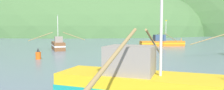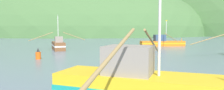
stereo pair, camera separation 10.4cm
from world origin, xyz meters
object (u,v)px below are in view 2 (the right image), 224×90
at_px(fishing_boat_brown, 58,45).
at_px(fishing_boat_yellow, 138,85).
at_px(fishing_boat_orange, 162,42).
at_px(channel_buoy, 38,55).

relative_size(fishing_boat_brown, fishing_boat_yellow, 0.55).
xyz_separation_m(fishing_boat_orange, fishing_boat_yellow, (1.65, -36.63, 0.14)).
bearing_deg(channel_buoy, fishing_boat_orange, 64.04).
distance_m(fishing_boat_orange, channel_buoy, 28.24).
height_order(fishing_boat_orange, fishing_boat_brown, fishing_boat_brown).
distance_m(fishing_boat_brown, channel_buoy, 11.93).
relative_size(fishing_boat_brown, channel_buoy, 5.65).
bearing_deg(fishing_boat_orange, fishing_boat_brown, -163.67).
bearing_deg(channel_buoy, fishing_boat_brown, 111.36).
bearing_deg(fishing_boat_yellow, channel_buoy, 143.23).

